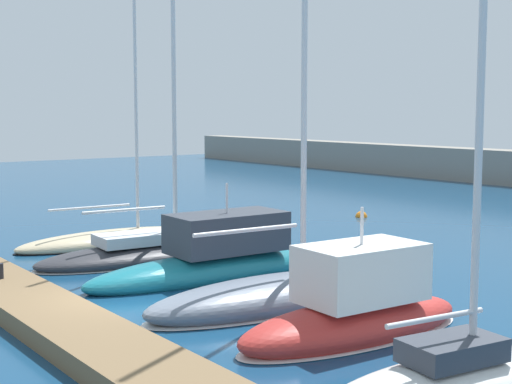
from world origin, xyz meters
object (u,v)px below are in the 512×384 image
object	(u,v)px
mooring_buoy_orange	(361,217)
dock_bollard	(0,271)
sailboat_slate_fourth	(277,293)
sailboat_charcoal_second	(148,252)
motorboat_red_fifth	(357,309)
motorboat_teal_third	(218,258)
sailboat_white_sixth	(460,373)
sailboat_sand_nearest	(115,238)

from	to	relation	value
mooring_buoy_orange	dock_bollard	xyz separation A→B (m)	(5.46, -19.72, 0.72)
sailboat_slate_fourth	mooring_buoy_orange	xyz separation A→B (m)	(-11.13, 13.98, -0.37)
sailboat_charcoal_second	sailboat_slate_fourth	bearing A→B (deg)	-87.57
sailboat_charcoal_second	dock_bollard	distance (m)	6.27
motorboat_red_fifth	sailboat_charcoal_second	bearing A→B (deg)	90.47
motorboat_teal_third	sailboat_slate_fourth	world-z (taller)	sailboat_slate_fourth
sailboat_slate_fourth	dock_bollard	bearing A→B (deg)	138.66
motorboat_teal_third	dock_bollard	distance (m)	6.68
motorboat_red_fifth	mooring_buoy_orange	world-z (taller)	motorboat_red_fifth
sailboat_slate_fourth	sailboat_white_sixth	bearing A→B (deg)	-94.63
motorboat_teal_third	mooring_buoy_orange	world-z (taller)	motorboat_teal_third
motorboat_red_fifth	mooring_buoy_orange	size ratio (longest dim) A/B	10.97
motorboat_red_fifth	mooring_buoy_orange	distance (m)	20.19
motorboat_red_fifth	sailboat_white_sixth	distance (m)	3.81
motorboat_red_fifth	sailboat_slate_fourth	bearing A→B (deg)	89.44
mooring_buoy_orange	sailboat_sand_nearest	bearing A→B (deg)	-91.02
motorboat_teal_third	motorboat_red_fifth	bearing A→B (deg)	-95.64
sailboat_slate_fourth	mooring_buoy_orange	distance (m)	17.87
sailboat_charcoal_second	mooring_buoy_orange	world-z (taller)	sailboat_charcoal_second
sailboat_charcoal_second	motorboat_teal_third	xyz separation A→B (m)	(3.71, 0.58, 0.30)
motorboat_teal_third	motorboat_red_fifth	world-z (taller)	motorboat_red_fifth
motorboat_red_fifth	dock_bollard	xyz separation A→B (m)	(-8.95, -5.59, 0.06)
sailboat_charcoal_second	sailboat_slate_fourth	world-z (taller)	sailboat_slate_fourth
sailboat_charcoal_second	sailboat_slate_fourth	distance (m)	7.76
sailboat_sand_nearest	mooring_buoy_orange	xyz separation A→B (m)	(0.24, 13.35, -0.26)
motorboat_red_fifth	dock_bollard	bearing A→B (deg)	124.05
sailboat_sand_nearest	dock_bollard	bearing A→B (deg)	-136.32
sailboat_charcoal_second	motorboat_red_fifth	xyz separation A→B (m)	(11.03, -0.30, 0.37)
motorboat_teal_third	sailboat_charcoal_second	bearing A→B (deg)	100.10
sailboat_charcoal_second	sailboat_white_sixth	size ratio (longest dim) A/B	1.19
mooring_buoy_orange	dock_bollard	distance (m)	20.47
sailboat_charcoal_second	motorboat_red_fifth	bearing A→B (deg)	-88.01
sailboat_white_sixth	sailboat_sand_nearest	bearing A→B (deg)	91.65
sailboat_sand_nearest	sailboat_charcoal_second	size ratio (longest dim) A/B	1.30
motorboat_teal_third	sailboat_white_sixth	xyz separation A→B (m)	(11.03, -1.71, -0.26)
sailboat_white_sixth	motorboat_teal_third	bearing A→B (deg)	87.82
dock_bollard	motorboat_teal_third	bearing A→B (deg)	75.89
sailboat_white_sixth	mooring_buoy_orange	distance (m)	23.49
sailboat_charcoal_second	dock_bollard	world-z (taller)	sailboat_charcoal_second
motorboat_teal_third	sailboat_white_sixth	distance (m)	11.16
sailboat_charcoal_second	dock_bollard	xyz separation A→B (m)	(2.08, -5.90, 0.43)
sailboat_sand_nearest	mooring_buoy_orange	bearing A→B (deg)	0.82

